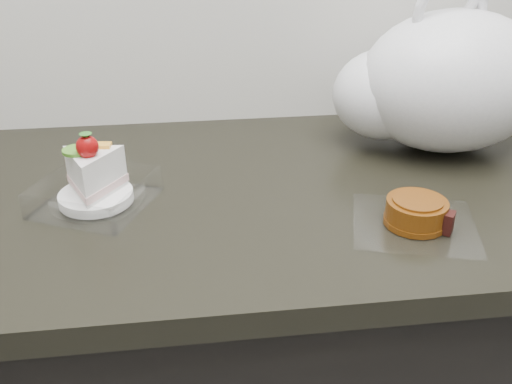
# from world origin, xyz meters

# --- Properties ---
(counter) EXTENTS (2.04, 0.64, 0.90)m
(counter) POSITION_xyz_m (0.00, 1.69, 0.45)
(counter) COLOR black
(counter) RESTS_ON ground
(cake_tray) EXTENTS (0.21, 0.21, 0.12)m
(cake_tray) POSITION_xyz_m (-0.30, 1.66, 0.93)
(cake_tray) COLOR white
(cake_tray) RESTS_ON counter
(mooncake_wrap) EXTENTS (0.21, 0.21, 0.04)m
(mooncake_wrap) POSITION_xyz_m (0.17, 1.54, 0.92)
(mooncake_wrap) COLOR white
(mooncake_wrap) RESTS_ON counter
(plastic_bag) EXTENTS (0.39, 0.28, 0.31)m
(plastic_bag) POSITION_xyz_m (0.30, 1.81, 1.02)
(plastic_bag) COLOR white
(plastic_bag) RESTS_ON counter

